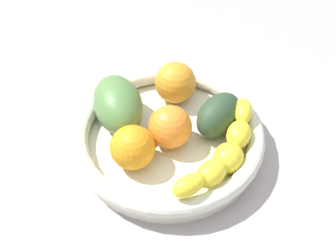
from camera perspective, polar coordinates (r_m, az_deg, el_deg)
kitchen_counter at (r=73.93cm, az=0.00°, el=-3.44°), size 120.00×120.00×3.00cm
fruit_bowl at (r=70.99cm, az=0.00°, el=-1.47°), size 29.27×29.27×4.58cm
banana_draped_left at (r=66.16cm, az=6.94°, el=-3.27°), size 19.99×11.27×5.23cm
orange_front at (r=68.40cm, az=0.05°, el=-0.22°), size 6.55×6.55×6.55cm
orange_mid_left at (r=75.38cm, az=0.91°, el=5.36°), size 6.74×6.74×6.74cm
orange_mid_right at (r=66.07cm, az=-4.37°, el=-2.66°), size 6.53×6.53×6.53cm
mango_green at (r=71.82cm, az=-6.17°, el=2.64°), size 10.49×13.14×7.10cm
avocado_dark at (r=71.27cm, az=6.25°, el=1.35°), size 10.08×8.08×6.32cm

